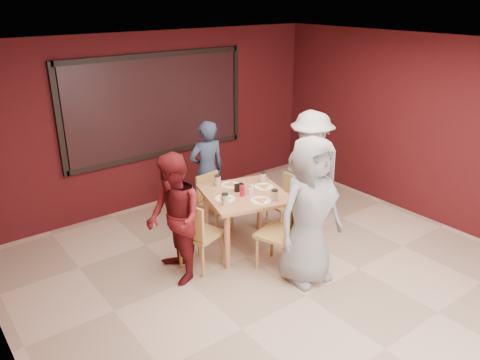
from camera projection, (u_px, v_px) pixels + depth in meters
floor at (306, 296)px, 5.53m from camera, size 7.00×7.00×0.00m
window_blinds at (158, 106)px, 7.45m from camera, size 3.00×0.02×1.50m
dining_table at (245, 200)px, 6.33m from camera, size 1.29×1.29×0.98m
chair_front at (284, 231)px, 5.88m from camera, size 0.60×0.60×0.97m
chair_back at (213, 199)px, 6.94m from camera, size 0.46×0.46×0.86m
chair_left at (196, 232)px, 5.88m from camera, size 0.58×0.58×0.95m
chair_right at (286, 199)px, 6.98m from camera, size 0.41×0.41×0.83m
diner_front at (310, 211)px, 5.54m from camera, size 0.94×0.64×1.85m
diner_back at (207, 171)px, 7.19m from camera, size 0.63×0.46×1.58m
diner_left at (174, 219)px, 5.60m from camera, size 0.76×0.89×1.63m
diner_right at (310, 168)px, 7.03m from camera, size 0.80×1.21×1.76m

